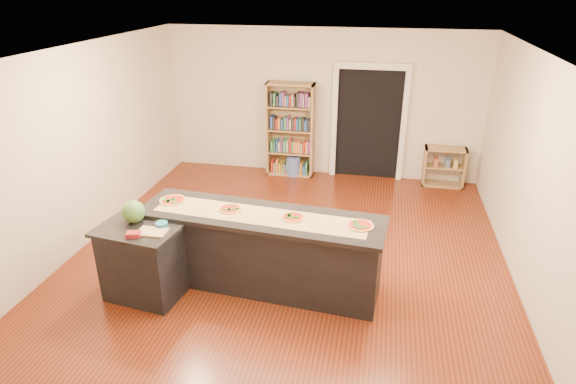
% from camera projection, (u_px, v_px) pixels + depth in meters
% --- Properties ---
extents(room, '(6.00, 7.00, 2.80)m').
position_uv_depth(room, '(285.00, 169.00, 6.05)').
color(room, beige).
rests_on(room, ground).
extents(doorway, '(1.40, 0.09, 2.21)m').
position_uv_depth(doorway, '(369.00, 117.00, 9.07)').
color(doorway, black).
rests_on(doorway, room).
extents(kitchen_island, '(3.01, 0.82, 0.99)m').
position_uv_depth(kitchen_island, '(261.00, 250.00, 6.00)').
color(kitchen_island, black).
rests_on(kitchen_island, ground).
extents(side_counter, '(0.95, 0.70, 0.94)m').
position_uv_depth(side_counter, '(143.00, 261.00, 5.80)').
color(side_counter, black).
rests_on(side_counter, ground).
extents(bookshelf, '(0.91, 0.32, 1.82)m').
position_uv_depth(bookshelf, '(290.00, 130.00, 9.30)').
color(bookshelf, '#A4814F').
rests_on(bookshelf, ground).
extents(low_shelf, '(0.75, 0.32, 0.75)m').
position_uv_depth(low_shelf, '(444.00, 167.00, 8.99)').
color(low_shelf, '#A4814F').
rests_on(low_shelf, ground).
extents(waste_bin, '(0.27, 0.27, 0.39)m').
position_uv_depth(waste_bin, '(294.00, 166.00, 9.53)').
color(waste_bin, '#4F65B2').
rests_on(waste_bin, ground).
extents(kraft_paper, '(2.64, 0.69, 0.00)m').
position_uv_depth(kraft_paper, '(260.00, 215.00, 5.77)').
color(kraft_paper, '#956D4D').
rests_on(kraft_paper, kitchen_island).
extents(watermelon, '(0.27, 0.27, 0.27)m').
position_uv_depth(watermelon, '(133.00, 212.00, 5.68)').
color(watermelon, '#144214').
rests_on(watermelon, side_counter).
extents(cutting_board, '(0.34, 0.23, 0.02)m').
position_uv_depth(cutting_board, '(152.00, 232.00, 5.49)').
color(cutting_board, tan).
rests_on(cutting_board, side_counter).
extents(package_red, '(0.17, 0.14, 0.05)m').
position_uv_depth(package_red, '(133.00, 234.00, 5.40)').
color(package_red, maroon).
rests_on(package_red, side_counter).
extents(package_teal, '(0.15, 0.15, 0.06)m').
position_uv_depth(package_teal, '(161.00, 225.00, 5.61)').
color(package_teal, '#195966').
rests_on(package_teal, side_counter).
extents(pizza_a, '(0.34, 0.34, 0.02)m').
position_uv_depth(pizza_a, '(173.00, 200.00, 6.14)').
color(pizza_a, tan).
rests_on(pizza_a, kitchen_island).
extents(pizza_b, '(0.28, 0.28, 0.02)m').
position_uv_depth(pizza_b, '(230.00, 209.00, 5.91)').
color(pizza_b, tan).
rests_on(pizza_b, kitchen_island).
extents(pizza_c, '(0.29, 0.29, 0.02)m').
position_uv_depth(pizza_c, '(293.00, 217.00, 5.71)').
color(pizza_c, tan).
rests_on(pizza_c, kitchen_island).
extents(pizza_d, '(0.29, 0.29, 0.02)m').
position_uv_depth(pizza_d, '(360.00, 225.00, 5.51)').
color(pizza_d, tan).
rests_on(pizza_d, kitchen_island).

